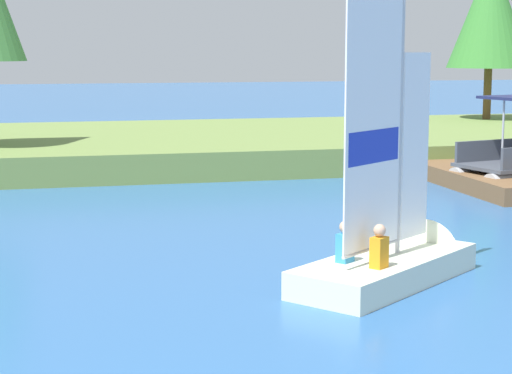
{
  "coord_description": "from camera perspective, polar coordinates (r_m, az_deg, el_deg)",
  "views": [
    {
      "loc": [
        -2.83,
        -4.84,
        3.95
      ],
      "look_at": [
        1.43,
        12.65,
        1.2
      ],
      "focal_mm": 63.95,
      "sensor_mm": 36.0,
      "label": 1
    }
  ],
  "objects": [
    {
      "name": "wooden_dock",
      "position": [
        26.87,
        13.79,
        0.5
      ],
      "size": [
        1.93,
        6.43,
        0.48
      ],
      "primitive_type": "cube",
      "color": "brown",
      "rests_on": "ground"
    },
    {
      "name": "sailboat",
      "position": [
        16.16,
        9.32,
        -3.97
      ],
      "size": [
        4.32,
        3.78,
        6.1
      ],
      "rotation": [
        0.0,
        0.0,
        0.66
      ],
      "color": "silver",
      "rests_on": "ground"
    },
    {
      "name": "shore_bank",
      "position": [
        32.9,
        -8.66,
        2.47
      ],
      "size": [
        80.0,
        12.57,
        0.9
      ],
      "primitive_type": "cube",
      "color": "olive",
      "rests_on": "ground"
    },
    {
      "name": "shoreline_tree_right",
      "position": [
        40.84,
        14.46,
        10.61
      ],
      "size": [
        3.6,
        3.6,
        7.05
      ],
      "color": "brown",
      "rests_on": "shore_bank"
    }
  ]
}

